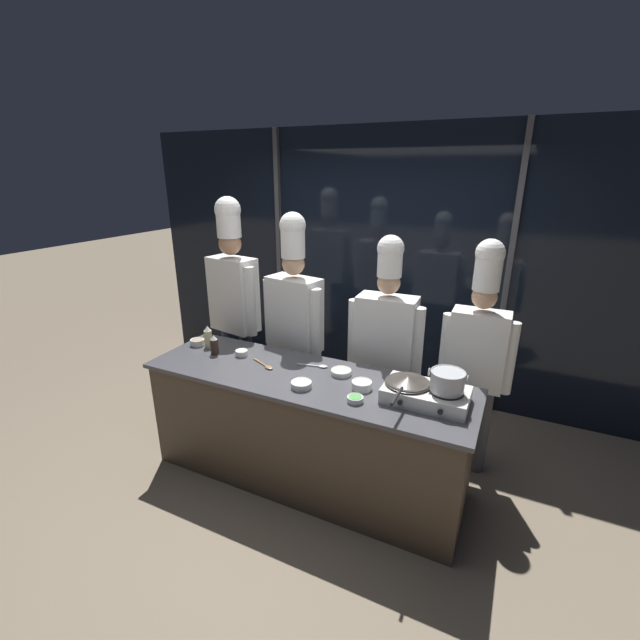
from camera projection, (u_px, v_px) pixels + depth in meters
name	position (u px, v px, depth m)	size (l,w,h in m)	color
ground_plane	(306.00, 476.00, 3.38)	(24.00, 24.00, 0.00)	#7F705B
window_wall_back	(382.00, 266.00, 4.38)	(5.62, 0.09, 2.70)	black
demo_counter	(306.00, 428.00, 3.23)	(2.43, 0.73, 0.88)	#4C3D2D
portable_stove	(426.00, 394.00, 2.73)	(0.53, 0.33, 0.11)	silver
frying_pan	(408.00, 380.00, 2.75)	(0.30, 0.51, 0.04)	#38332D
stock_pot	(447.00, 381.00, 2.64)	(0.24, 0.21, 0.13)	#B7BABF
squeeze_bottle_oil	(208.00, 337.00, 3.56)	(0.06, 0.06, 0.19)	beige
squeeze_bottle_soy	(214.00, 345.00, 3.43)	(0.06, 0.06, 0.16)	#332319
prep_bowl_noodles	(341.00, 372.00, 3.10)	(0.15, 0.15, 0.04)	white
prep_bowl_rice	(301.00, 384.00, 2.91)	(0.14, 0.14, 0.05)	white
prep_bowl_scallions	(355.00, 399.00, 2.74)	(0.11, 0.11, 0.04)	white
prep_bowl_mushrooms	(197.00, 342.00, 3.62)	(0.12, 0.12, 0.05)	white
prep_bowl_garlic	(242.00, 353.00, 3.41)	(0.10, 0.10, 0.05)	white
prep_bowl_bean_sprouts	(362.00, 384.00, 2.90)	(0.14, 0.14, 0.06)	white
serving_spoon_slotted	(266.00, 366.00, 3.22)	(0.24, 0.13, 0.02)	olive
serving_spoon_solid	(318.00, 366.00, 3.23)	(0.24, 0.08, 0.02)	#B2B5BA
chef_head	(233.00, 293.00, 3.96)	(0.59, 0.31, 2.07)	#2D3856
chef_sous	(294.00, 314.00, 3.68)	(0.60, 0.32, 1.97)	#232326
chef_line	(386.00, 336.00, 3.42)	(0.61, 0.26, 1.83)	#232326
chef_pastry	(478.00, 347.00, 3.15)	(0.53, 0.21, 1.85)	#4C4C51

